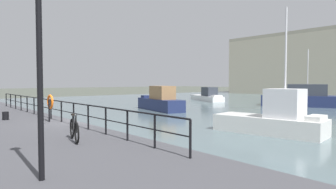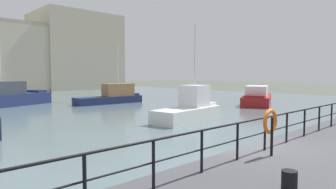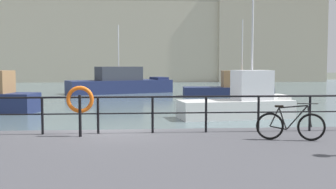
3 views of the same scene
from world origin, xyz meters
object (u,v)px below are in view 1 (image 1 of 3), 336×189
object	(u,v)px
moored_cabin_cruiser	(160,101)
parked_bicycle	(74,130)
moored_white_yacht	(309,98)
quay_lamp_post	(39,33)
life_ring_stand	(50,103)
moored_small_launch	(207,96)
moored_harbor_tender	(273,119)
mooring_bollard	(6,116)

from	to	relation	value
moored_cabin_cruiser	parked_bicycle	distance (m)	19.09
moored_white_yacht	quay_lamp_post	distance (m)	33.26
moored_white_yacht	life_ring_stand	world-z (taller)	moored_white_yacht
parked_bicycle	moored_small_launch	bearing A→B (deg)	138.63
parked_bicycle	life_ring_stand	bearing A→B (deg)	-176.67
moored_cabin_cruiser	parked_bicycle	xyz separation A→B (m)	(12.87, -14.10, 0.26)
moored_cabin_cruiser	parked_bicycle	bearing A→B (deg)	143.59
moored_white_yacht	parked_bicycle	size ratio (longest dim) A/B	5.94
quay_lamp_post	life_ring_stand	bearing A→B (deg)	160.59
moored_harbor_tender	moored_small_launch	size ratio (longest dim) A/B	0.78
moored_small_launch	moored_cabin_cruiser	bearing A→B (deg)	-40.03
parked_bicycle	life_ring_stand	size ratio (longest dim) A/B	1.24
moored_small_launch	life_ring_stand	bearing A→B (deg)	-38.32
parked_bicycle	moored_harbor_tender	bearing A→B (deg)	96.46
moored_small_launch	life_ring_stand	distance (m)	31.06
moored_cabin_cruiser	life_ring_stand	distance (m)	14.99
moored_small_launch	mooring_bollard	xyz separation A→B (m)	(12.00, -29.16, 0.31)
mooring_bollard	quay_lamp_post	size ratio (longest dim) A/B	0.09
moored_cabin_cruiser	parked_bicycle	size ratio (longest dim) A/B	3.96
moored_harbor_tender	moored_white_yacht	world-z (taller)	moored_harbor_tender
moored_cabin_cruiser	mooring_bollard	world-z (taller)	moored_cabin_cruiser
moored_harbor_tender	mooring_bollard	distance (m)	14.43
moored_cabin_cruiser	moored_harbor_tender	bearing A→B (deg)	177.18
moored_cabin_cruiser	moored_small_launch	distance (m)	16.09
moored_harbor_tender	quay_lamp_post	bearing A→B (deg)	-88.45
moored_small_launch	moored_harbor_tender	bearing A→B (deg)	-16.11
moored_harbor_tender	quay_lamp_post	size ratio (longest dim) A/B	1.40
moored_cabin_cruiser	life_ring_stand	world-z (taller)	moored_cabin_cruiser
moored_cabin_cruiser	moored_white_yacht	bearing A→B (deg)	-104.07
life_ring_stand	moored_white_yacht	bearing A→B (deg)	89.86
moored_small_launch	parked_bicycle	world-z (taller)	moored_small_launch
moored_cabin_cruiser	moored_harbor_tender	xyz separation A→B (m)	(14.24, -3.56, -0.07)
quay_lamp_post	moored_small_launch	bearing A→B (deg)	127.22
moored_small_launch	parked_bicycle	distance (m)	34.80
moored_white_yacht	life_ring_stand	size ratio (longest dim) A/B	7.37
moored_white_yacht	mooring_bollard	distance (m)	30.39
moored_white_yacht	mooring_bollard	size ratio (longest dim) A/B	23.41
moored_harbor_tender	parked_bicycle	world-z (taller)	moored_harbor_tender
moored_cabin_cruiser	moored_small_launch	world-z (taller)	moored_cabin_cruiser
mooring_bollard	quay_lamp_post	bearing A→B (deg)	-8.01
moored_small_launch	quay_lamp_post	distance (m)	38.75
moored_small_launch	quay_lamp_post	xyz separation A→B (m)	(23.36, -30.75, 3.14)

